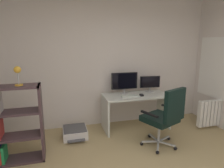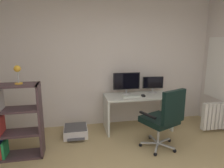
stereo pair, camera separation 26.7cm
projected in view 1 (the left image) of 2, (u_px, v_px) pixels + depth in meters
name	position (u px, v px, depth m)	size (l,w,h in m)	color
wall_back	(105.00, 63.00, 4.22)	(4.52, 0.10, 2.70)	silver
window_pane	(224.00, 69.00, 3.98)	(0.01, 1.32, 1.20)	white
window_frame	(224.00, 69.00, 3.98)	(0.02, 1.40, 1.28)	white
desk	(136.00, 104.00, 4.10)	(1.35, 0.62, 0.72)	silver
monitor_main	(124.00, 82.00, 4.10)	(0.56, 0.18, 0.44)	#B2B5B7
monitor_secondary	(150.00, 83.00, 4.26)	(0.44, 0.18, 0.34)	#B2B5B7
keyboard	(130.00, 96.00, 3.92)	(0.34, 0.13, 0.02)	silver
computer_mouse	(142.00, 95.00, 3.97)	(0.06, 0.10, 0.03)	black
office_chair	(165.00, 115.00, 3.29)	(0.68, 0.71, 1.07)	#B7BABC
bookshelf	(7.00, 126.00, 2.89)	(0.80, 0.31, 1.18)	#463238
desk_lamp	(18.00, 72.00, 2.78)	(0.11, 0.11, 0.28)	gold
printer	(75.00, 132.00, 3.78)	(0.45, 0.52, 0.19)	white
radiator	(216.00, 112.00, 4.15)	(0.84, 0.10, 0.55)	white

